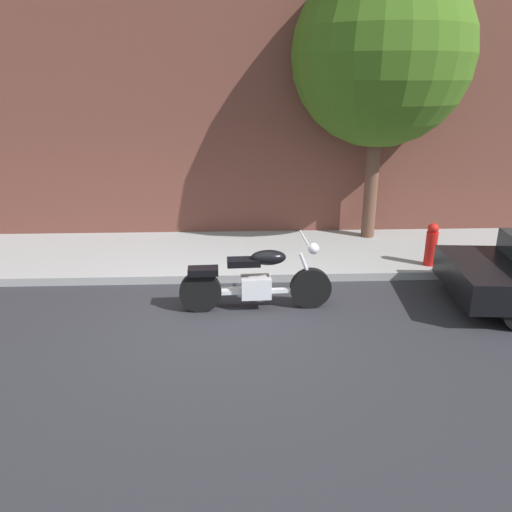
# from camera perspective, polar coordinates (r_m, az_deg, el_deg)

# --- Properties ---
(ground_plane) EXTENTS (60.00, 60.00, 0.00)m
(ground_plane) POSITION_cam_1_polar(r_m,az_deg,el_deg) (7.29, -3.97, -7.31)
(ground_plane) COLOR #28282D
(sidewalk) EXTENTS (21.92, 2.56, 0.14)m
(sidewalk) POSITION_cam_1_polar(r_m,az_deg,el_deg) (9.71, -3.60, 0.21)
(sidewalk) COLOR #959595
(sidewalk) RESTS_ON ground
(building_facade) EXTENTS (21.92, 0.50, 9.13)m
(building_facade) POSITION_cam_1_polar(r_m,az_deg,el_deg) (10.75, -4.01, 26.42)
(building_facade) COLOR brown
(building_facade) RESTS_ON ground
(motorcycle) EXTENTS (2.26, 0.70, 1.12)m
(motorcycle) POSITION_cam_1_polar(r_m,az_deg,el_deg) (7.44, -0.02, -2.86)
(motorcycle) COLOR black
(motorcycle) RESTS_ON ground
(street_tree) EXTENTS (3.39, 3.39, 5.37)m
(street_tree) POSITION_cam_1_polar(r_m,az_deg,el_deg) (10.34, 14.02, 21.19)
(street_tree) COLOR brown
(street_tree) RESTS_ON ground
(fire_hydrant) EXTENTS (0.20, 0.20, 0.91)m
(fire_hydrant) POSITION_cam_1_polar(r_m,az_deg,el_deg) (9.37, 19.20, 0.87)
(fire_hydrant) COLOR red
(fire_hydrant) RESTS_ON ground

